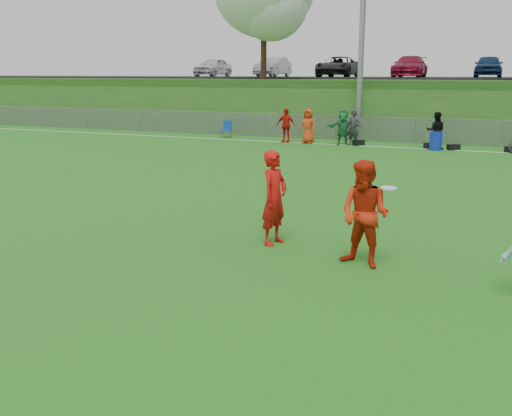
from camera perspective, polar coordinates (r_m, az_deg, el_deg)
The scene contains 14 objects.
ground at distance 10.32m, azimuth 1.63°, elevation -6.00°, with size 120.00×120.00×0.00m, color #176A16.
sideline_far at distance 27.55m, azimuth 15.00°, elevation 5.82°, with size 60.00×0.10×0.01m, color white.
fence at distance 29.45m, azimuth 15.59°, elevation 7.50°, with size 58.00×0.06×1.30m.
light_pole at distance 30.77m, azimuth 10.66°, elevation 19.31°, with size 1.20×0.40×12.15m.
berm at distance 40.31m, azimuth 17.60°, elevation 10.06°, with size 120.00×18.00×3.00m, color #164814.
parking_lot at distance 42.26m, azimuth 18.00°, elevation 12.26°, with size 120.00×12.00×0.10m, color black.
car_row at distance 41.37m, azimuth 16.31°, elevation 13.43°, with size 32.04×5.18×1.44m.
spectator_row at distance 27.98m, azimuth 9.04°, elevation 7.95°, with size 8.18×1.02×1.69m.
gear_bags at distance 27.50m, azimuth 17.59°, elevation 5.90°, with size 7.37×0.57×0.26m.
player_red_left at distance 11.51m, azimuth 1.85°, elevation 1.02°, with size 0.70×0.46×1.92m, color red.
player_red_center at distance 10.33m, azimuth 10.83°, elevation -0.62°, with size 0.94×0.73×1.94m, color red.
frisbee at distance 10.36m, azimuth 13.11°, elevation 1.95°, with size 0.30×0.30×0.03m.
recycling_bin at distance 27.09m, azimuth 17.54°, elevation 6.40°, with size 0.55×0.55×0.82m, color #1026B5.
camp_chair at distance 31.03m, azimuth -2.97°, elevation 7.54°, with size 0.57×0.58×0.90m.
Camera 1 is at (3.40, -9.12, 3.43)m, focal length 40.00 mm.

